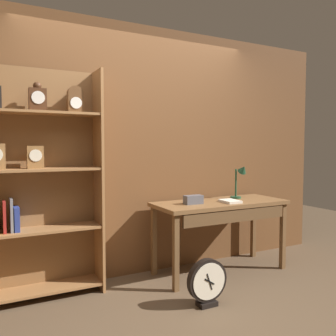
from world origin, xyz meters
TOP-DOWN VIEW (x-y plane):
  - ground_plane at (0.00, 0.00)m, footprint 10.00×10.00m
  - back_wood_panel at (0.00, 1.25)m, footprint 4.80×0.05m
  - bookshelf at (-1.09, 1.07)m, footprint 1.11×0.30m
  - workbench at (0.76, 0.84)m, footprint 1.44×0.58m
  - desk_lamp at (1.09, 0.94)m, footprint 0.17×0.17m
  - toolbox_small at (0.42, 0.86)m, footprint 0.19×0.09m
  - open_repair_manual at (0.81, 0.76)m, footprint 0.17×0.23m
  - round_clock_large at (0.18, 0.24)m, footprint 0.36×0.11m

SIDE VIEW (x-z plane):
  - ground_plane at x=0.00m, z-range 0.00..0.00m
  - round_clock_large at x=0.18m, z-range 0.00..0.41m
  - workbench at x=0.76m, z-range 0.29..1.05m
  - open_repair_manual at x=0.81m, z-range 0.76..0.79m
  - toolbox_small at x=0.42m, z-range 0.76..0.85m
  - desk_lamp at x=1.09m, z-range 0.80..1.20m
  - bookshelf at x=-1.09m, z-range 0.01..2.06m
  - back_wood_panel at x=0.00m, z-range 0.00..2.60m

